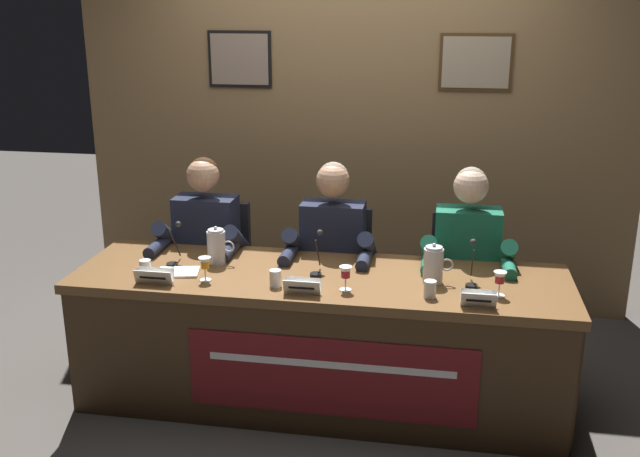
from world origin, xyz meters
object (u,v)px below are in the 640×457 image
at_px(juice_glass_left, 205,264).
at_px(panelist_right, 467,261).
at_px(microphone_left, 174,251).
at_px(water_cup_center, 275,279).
at_px(microphone_center, 317,261).
at_px(water_cup_right, 430,290).
at_px(chair_center, 336,286).
at_px(microphone_right, 472,271).
at_px(chair_right, 463,294).
at_px(conference_table, 317,324).
at_px(water_cup_left, 146,269).
at_px(panelist_center, 331,254).
at_px(chair_left, 215,278).
at_px(document_stack_left, 178,272).
at_px(juice_glass_right, 500,279).
at_px(water_pitcher_right_side, 434,265).
at_px(nameplate_right, 479,299).
at_px(nameplate_left, 154,277).
at_px(nameplate_center, 302,287).
at_px(panelist_left, 203,246).
at_px(water_pitcher_left_side, 217,247).
at_px(juice_glass_center, 346,274).

distance_m(juice_glass_left, panelist_right, 1.43).
distance_m(microphone_left, water_cup_center, 0.65).
relative_size(microphone_center, water_cup_right, 2.54).
xyz_separation_m(chair_center, microphone_right, (0.77, -0.58, 0.36)).
bearing_deg(chair_right, panelist_right, -90.00).
bearing_deg(conference_table, water_cup_left, -175.39).
bearing_deg(panelist_center, chair_left, 165.30).
xyz_separation_m(panelist_center, document_stack_left, (-0.73, -0.48, 0.02)).
height_order(water_cup_center, microphone_center, microphone_center).
relative_size(water_cup_left, juice_glass_right, 0.69).
relative_size(conference_table, water_pitcher_right_side, 12.28).
relative_size(chair_center, nameplate_right, 5.55).
bearing_deg(panelist_right, conference_table, -148.52).
bearing_deg(nameplate_left, document_stack_left, 68.10).
bearing_deg(nameplate_center, document_stack_left, 166.24).
distance_m(microphone_left, document_stack_left, 0.16).
bearing_deg(chair_left, juice_glass_left, -75.09).
bearing_deg(panelist_center, water_pitcher_right_side, -33.26).
height_order(microphone_right, water_pitcher_right_side, microphone_right).
xyz_separation_m(panelist_left, document_stack_left, (0.03, -0.48, 0.02)).
relative_size(chair_left, juice_glass_left, 7.26).
distance_m(nameplate_center, water_pitcher_left_side, 0.65).
bearing_deg(water_cup_right, nameplate_right, -19.63).
bearing_deg(juice_glass_right, conference_table, 177.55).
bearing_deg(panelist_left, panelist_center, 0.00).
bearing_deg(microphone_right, water_cup_center, -169.50).
xyz_separation_m(chair_center, water_cup_center, (-0.19, -0.76, 0.33)).
xyz_separation_m(panelist_right, document_stack_left, (-1.49, -0.48, 0.02)).
bearing_deg(chair_right, water_cup_right, -103.59).
xyz_separation_m(juice_glass_center, document_stack_left, (-0.89, 0.08, -0.08)).
bearing_deg(chair_right, conference_table, -138.80).
xyz_separation_m(conference_table, nameplate_left, (-0.80, -0.18, 0.28)).
distance_m(panelist_left, microphone_center, 0.83).
relative_size(chair_center, document_stack_left, 3.80).
xyz_separation_m(water_cup_center, juice_glass_right, (1.09, 0.06, 0.05)).
relative_size(nameplate_right, water_pitcher_left_side, 0.77).
xyz_separation_m(chair_right, document_stack_left, (-1.49, -0.68, 0.29)).
xyz_separation_m(juice_glass_left, microphone_right, (1.33, 0.16, -0.01)).
bearing_deg(chair_right, nameplate_left, -151.71).
relative_size(chair_right, nameplate_right, 5.55).
bearing_deg(microphone_center, juice_glass_center, -47.85).
bearing_deg(microphone_left, nameplate_right, -11.17).
bearing_deg(microphone_right, chair_right, 91.26).
xyz_separation_m(microphone_center, nameplate_right, (0.81, -0.30, -0.03)).
height_order(nameplate_left, juice_glass_center, juice_glass_center).
xyz_separation_m(panelist_left, juice_glass_left, (0.20, -0.55, 0.10)).
bearing_deg(chair_center, nameplate_right, -47.13).
bearing_deg(panelist_left, chair_right, 7.47).
bearing_deg(nameplate_right, water_cup_right, 160.37).
bearing_deg(nameplate_right, water_cup_center, 174.48).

